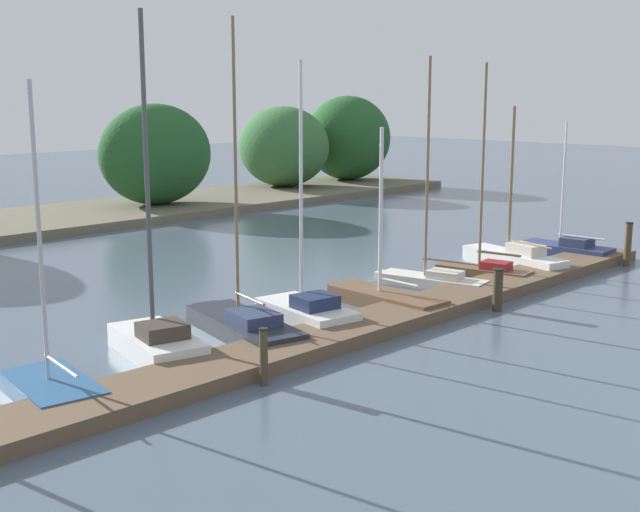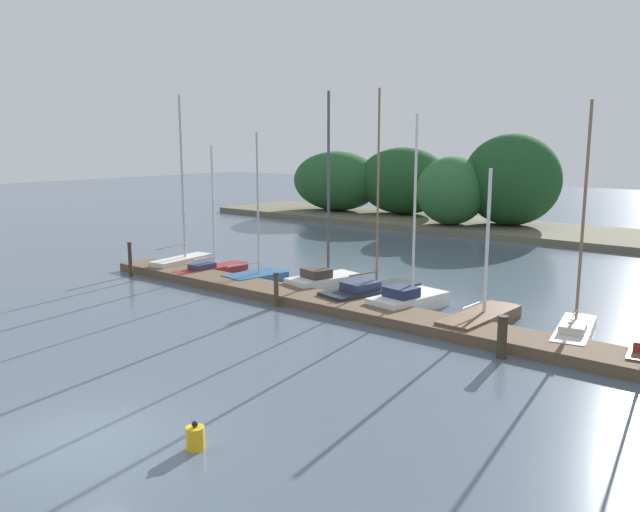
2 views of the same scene
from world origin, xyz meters
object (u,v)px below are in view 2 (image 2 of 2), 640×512
object	(u,v)px
mooring_piling_0	(130,259)
channel_buoy_0	(195,438)
sailboat_2	(258,275)
sailboat_3	(326,278)
sailboat_0	(184,259)
mooring_piling_2	(502,337)
sailboat_5	(410,299)
mooring_piling_1	(276,290)
sailboat_7	(575,327)
sailboat_6	(482,317)
sailboat_1	(212,267)
sailboat_4	(373,290)

from	to	relation	value
mooring_piling_0	channel_buoy_0	bearing A→B (deg)	-30.68
sailboat_2	sailboat_3	distance (m)	3.27
sailboat_0	mooring_piling_2	size ratio (longest dim) A/B	6.57
sailboat_5	mooring_piling_1	world-z (taller)	sailboat_5
sailboat_0	sailboat_7	size ratio (longest dim) A/B	1.12
mooring_piling_1	sailboat_0	bearing A→B (deg)	163.78
mooring_piling_2	mooring_piling_0	bearing A→B (deg)	-179.92
mooring_piling_1	channel_buoy_0	world-z (taller)	mooring_piling_1
sailboat_6	mooring_piling_0	bearing A→B (deg)	102.59
sailboat_7	sailboat_1	bearing A→B (deg)	81.09
sailboat_2	channel_buoy_0	world-z (taller)	sailboat_2
sailboat_2	mooring_piling_1	distance (m)	4.43
sailboat_6	sailboat_4	bearing A→B (deg)	85.38
sailboat_6	channel_buoy_0	size ratio (longest dim) A/B	8.66
sailboat_7	mooring_piling_1	distance (m)	10.34
sailboat_2	sailboat_7	xyz separation A→B (m)	(13.45, 0.39, 0.07)
sailboat_3	sailboat_6	world-z (taller)	sailboat_3
sailboat_7	mooring_piling_1	xyz separation A→B (m)	(-9.89, -3.01, 0.28)
sailboat_6	mooring_piling_1	bearing A→B (deg)	112.88
sailboat_1	mooring_piling_2	distance (m)	15.37
sailboat_0	sailboat_6	distance (m)	15.31
sailboat_2	mooring_piling_0	distance (m)	6.03
mooring_piling_1	mooring_piling_2	xyz separation A→B (m)	(8.88, -0.17, -0.01)
mooring_piling_1	channel_buoy_0	bearing A→B (deg)	-55.36
mooring_piling_1	sailboat_1	bearing A→B (deg)	159.10
sailboat_1	sailboat_7	size ratio (longest dim) A/B	0.80
sailboat_4	sailboat_5	world-z (taller)	sailboat_4
sailboat_3	channel_buoy_0	distance (m)	14.36
sailboat_6	sailboat_7	distance (m)	2.92
sailboat_4	channel_buoy_0	distance (m)	13.15
sailboat_5	sailboat_0	bearing A→B (deg)	101.48
mooring_piling_2	sailboat_4	bearing A→B (deg)	153.47
sailboat_3	mooring_piling_2	size ratio (longest dim) A/B	6.47
sailboat_7	mooring_piling_1	bearing A→B (deg)	95.83
sailboat_1	sailboat_2	world-z (taller)	sailboat_2
sailboat_0	sailboat_1	size ratio (longest dim) A/B	1.39
sailboat_4	mooring_piling_0	distance (m)	11.51
sailboat_0	sailboat_1	xyz separation A→B (m)	(2.03, -0.02, -0.13)
sailboat_7	mooring_piling_0	distance (m)	19.03
sailboat_3	sailboat_7	bearing A→B (deg)	-78.95
sailboat_5	mooring_piling_2	world-z (taller)	sailboat_5
sailboat_0	sailboat_6	xyz separation A→B (m)	(15.31, 0.16, -0.19)
sailboat_0	mooring_piling_0	xyz separation A→B (m)	(-0.56, -2.61, 0.29)
mooring_piling_0	mooring_piling_1	xyz separation A→B (m)	(8.86, 0.19, -0.14)
channel_buoy_0	mooring_piling_0	bearing A→B (deg)	149.32
sailboat_0	sailboat_4	world-z (taller)	sailboat_0
sailboat_2	sailboat_5	world-z (taller)	sailboat_5
sailboat_1	sailboat_5	bearing A→B (deg)	-86.24
channel_buoy_0	sailboat_6	bearing A→B (deg)	86.97
sailboat_1	mooring_piling_1	xyz separation A→B (m)	(6.27, -2.39, 0.29)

